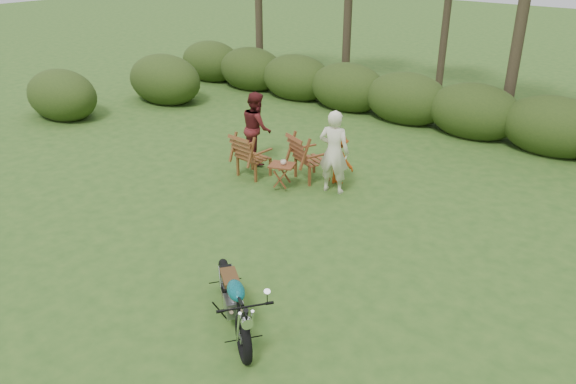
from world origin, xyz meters
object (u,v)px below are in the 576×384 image
Objects in this scene: adult_b at (257,161)px; child at (337,183)px; side_table at (282,176)px; motorcycle at (235,323)px; lawn_chair_right at (312,179)px; adult_a at (332,191)px; cup at (283,162)px; lawn_chair_left at (254,175)px.

child is (2.20, 0.15, 0.00)m from adult_b.
motorcycle is at bearing -58.68° from side_table.
lawn_chair_right is 0.59m from child.
adult_b is at bearing -21.36° from adult_a.
adult_b is (-2.36, 0.26, 0.00)m from adult_a.
adult_a is (-1.47, 4.48, 0.00)m from motorcycle.
adult_b is (-1.46, 0.80, -0.59)m from cup.
adult_a is at bearing 30.65° from cup.
lawn_chair_right is 0.96× the size of child.
lawn_chair_left is 0.92× the size of child.
adult_a reaches higher than side_table.
adult_b reaches higher than cup.
lawn_chair_left is 0.61× the size of adult_b.
lawn_chair_left is 8.41× the size of cup.
cup is at bearing 175.38° from lawn_chair_left.
motorcycle is 1.13× the size of adult_b.
child reaches higher than lawn_chair_right.
side_table is (-0.20, -0.79, 0.27)m from lawn_chair_right.
adult_b is at bearing 151.42° from cup.
adult_a is at bearing 110.95° from child.
side_table is (0.92, -0.13, 0.27)m from lawn_chair_left.
side_table is 0.32m from cup.
adult_a is 0.44m from child.
adult_b reaches higher than motorcycle.
motorcycle reaches higher than lawn_chair_left.
adult_a reaches higher than motorcycle.
lawn_chair_right is at bearing -143.69° from adult_b.
adult_a is at bearing -149.03° from adult_b.
motorcycle is at bearing 135.38° from lawn_chair_right.
lawn_chair_left is 1.12m from cup.
lawn_chair_right is 1.04× the size of lawn_chair_left.
side_table is at bearing 96.32° from lawn_chair_right.
child is (-1.63, 4.90, 0.00)m from motorcycle.
motorcycle is at bearing 166.26° from adult_b.
lawn_chair_right is (-2.19, 4.71, 0.00)m from motorcycle.
lawn_chair_right is at bearing -147.42° from lawn_chair_left.
lawn_chair_right is at bearing 77.21° from cup.
side_table is at bearing 174.09° from lawn_chair_left.
motorcycle is 5.24m from lawn_chair_left.
adult_a is at bearing 143.41° from motorcycle.
adult_b reaches higher than lawn_chair_right.
adult_b reaches higher than side_table.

